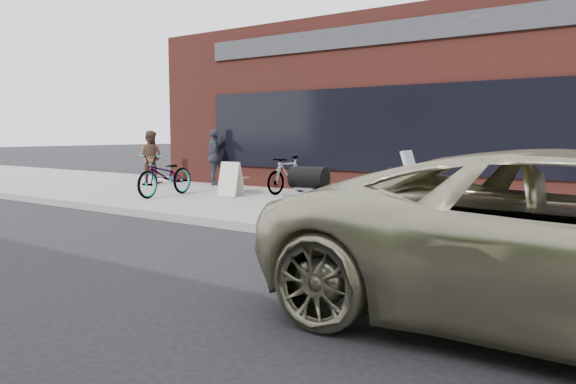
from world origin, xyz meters
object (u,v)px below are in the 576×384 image
Objects in this scene: cafe_table at (238,179)px; cafe_patron_left at (150,157)px; bicycle_front at (166,175)px; bicycle_rear at (289,175)px; motorcycle at (348,212)px; sandwich_sign at (231,179)px; cafe_patron_right at (214,157)px.

cafe_patron_left is at bearing 176.51° from cafe_table.
bicycle_front is 2.92m from bicycle_rear.
motorcycle is 1.49× the size of bicycle_rear.
bicycle_rear is 2.36× the size of cafe_table.
bicycle_front is 1.21× the size of cafe_patron_left.
motorcycle is 6.98m from bicycle_front.
sandwich_sign is at bearing 145.09° from cafe_patron_left.
cafe_patron_right is at bearing 139.52° from motorcycle.
motorcycle reaches higher than sandwich_sign.
cafe_patron_left reaches higher than motorcycle.
cafe_patron_right is (-7.43, 5.35, 0.33)m from motorcycle.
cafe_patron_left is 1.94m from cafe_patron_right.
sandwich_sign is (-5.21, 3.57, -0.06)m from motorcycle.
cafe_patron_right reaches higher than cafe_table.
motorcycle is at bearing -37.40° from cafe_table.
cafe_patron_right reaches higher than bicycle_rear.
cafe_patron_left is at bearing -171.70° from bicycle_rear.
bicycle_rear is at bearing 19.97° from cafe_table.
sandwich_sign is at bearing 140.89° from motorcycle.
sandwich_sign is 2.87m from cafe_patron_right.
sandwich_sign is 0.52× the size of cafe_patron_left.
cafe_patron_right reaches higher than bicycle_front.
cafe_table is (-1.25, -0.45, -0.12)m from bicycle_rear.
cafe_table is at bearing 111.63° from sandwich_sign.
cafe_table is (-0.45, 0.76, -0.06)m from sandwich_sign.
motorcycle reaches higher than cafe_table.
cafe_table is (0.78, 1.65, -0.15)m from bicycle_front.
cafe_patron_left reaches higher than bicycle_rear.
sandwich_sign is 1.25× the size of cafe_table.
bicycle_rear is 1.45m from sandwich_sign.
motorcycle is 9.16m from cafe_patron_right.
cafe_patron_left is at bearing 137.33° from bicycle_front.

